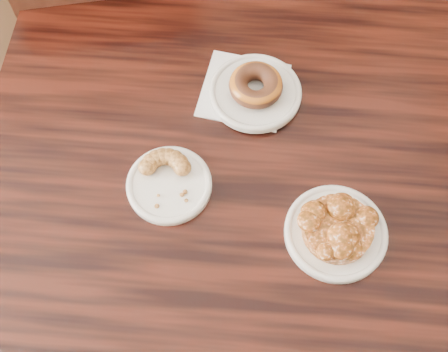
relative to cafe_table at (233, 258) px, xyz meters
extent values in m
plane|color=black|center=(-0.02, 0.07, -0.38)|extent=(5.00, 5.00, 0.00)
cube|color=black|center=(0.00, 0.00, 0.00)|extent=(1.18, 1.18, 0.75)
cube|color=white|center=(0.05, 0.21, 0.38)|extent=(0.21, 0.21, 0.00)
cylinder|color=silver|center=(0.07, 0.20, 0.38)|extent=(0.18, 0.18, 0.01)
cylinder|color=white|center=(-0.12, 0.03, 0.38)|extent=(0.15, 0.15, 0.01)
cylinder|color=white|center=(0.15, -0.11, 0.38)|extent=(0.18, 0.18, 0.01)
torus|color=#8B3E14|center=(0.07, 0.20, 0.41)|extent=(0.10, 0.10, 0.04)
camera|label=1|loc=(-0.09, -0.41, 1.28)|focal=45.00mm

